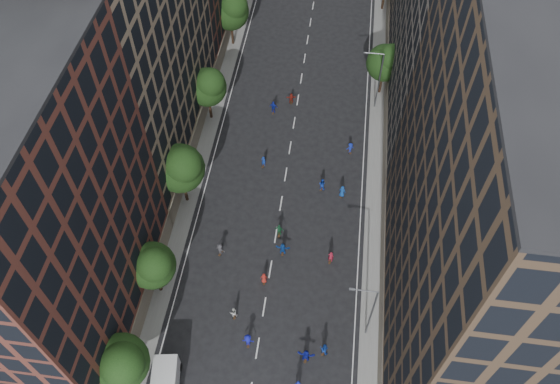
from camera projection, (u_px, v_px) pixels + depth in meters
The scene contains 30 objects.
ground at pixel (294, 126), 72.88m from camera, with size 240.00×240.00×0.00m, color black.
sidewalk_left at pixel (217, 80), 78.27m from camera, with size 4.00×105.00×0.15m, color slate.
sidewalk_right at pixel (385, 95), 76.37m from camera, with size 4.00×105.00×0.15m, color slate.
bldg_left_a at pixel (28, 227), 45.04m from camera, with size 14.00×22.00×30.00m, color #562921.
bldg_left_b at pixel (114, 30), 57.86m from camera, with size 14.00×26.00×34.00m, color #7F6953.
bldg_right_a at pixel (505, 217), 42.03m from camera, with size 14.00×30.00×36.00m, color #413022.
bldg_right_b at pixel (470, 12), 60.64m from camera, with size 14.00×28.00×33.00m, color #5F584F.
tree_left_0 at pixel (121, 363), 47.30m from camera, with size 5.20×5.20×8.83m.
tree_left_1 at pixel (153, 265), 53.64m from camera, with size 4.80×4.80×8.21m.
tree_left_2 at pixel (181, 167), 60.19m from camera, with size 5.60×5.60×9.45m.
tree_left_3 at pixel (208, 86), 69.04m from camera, with size 5.00×5.00×8.58m.
tree_left_4 at pixel (231, 10), 78.41m from camera, with size 5.40×5.40×9.08m.
tree_right_a at pixel (387, 61), 72.21m from camera, with size 5.00×5.00×8.39m.
streetlamp_near at pixel (370, 311), 51.13m from camera, with size 2.64×0.22×9.06m.
streetlamp_far at pixel (378, 78), 70.94m from camera, with size 2.64×0.22×9.06m.
skater_2 at pixel (324, 349), 53.31m from camera, with size 0.85×0.67×1.76m, color navy.
skater_3 at pixel (248, 341), 53.79m from camera, with size 1.17×0.67×1.81m, color #121699.
skater_5 at pixel (306, 356), 52.84m from camera, with size 1.72×0.55×1.86m, color #131C9E.
skater_6 at pixel (264, 278), 58.14m from camera, with size 0.74×0.48×1.52m, color #AA241C.
skater_7 at pixel (331, 257), 59.57m from camera, with size 0.65×0.43×1.78m, color maroon.
skater_8 at pixel (234, 313), 55.73m from camera, with size 0.75×0.59×1.55m, color silver.
skater_9 at pixel (220, 249), 60.21m from camera, with size 1.09×0.63×1.69m, color #38383C.
skater_10 at pixel (279, 230), 61.64m from camera, with size 1.08×0.45×1.84m, color #1B5A33.
skater_11 at pixel (283, 249), 60.22m from camera, with size 1.61×0.51×1.74m, color #1444A2.
skater_12 at pixel (342, 192), 65.08m from camera, with size 0.83×0.54×1.69m, color #13429B.
skater_13 at pixel (264, 161), 67.98m from camera, with size 0.59×0.39×1.63m, color #1334A0.
skater_14 at pixel (322, 184), 65.73m from camera, with size 0.84×0.65×1.72m, color #163BB4.
skater_15 at pixel (350, 148), 69.43m from camera, with size 0.97×0.56×1.50m, color #162BB8.
skater_16 at pixel (273, 107), 73.61m from camera, with size 1.12×0.46×1.90m, color #13219B.
skater_17 at pixel (291, 98), 74.97m from camera, with size 1.40×0.44×1.51m, color maroon.
Camera 1 is at (4.91, -11.02, 52.60)m, focal length 35.00 mm.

